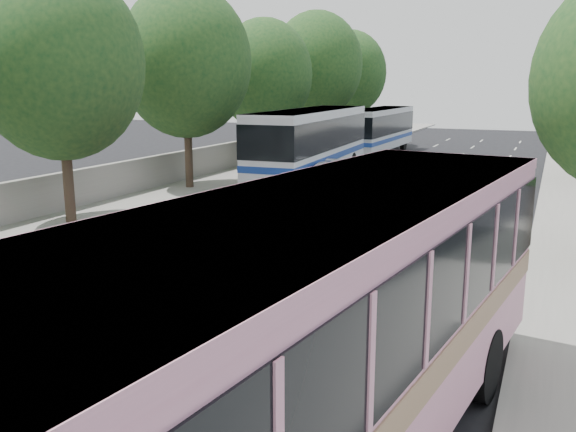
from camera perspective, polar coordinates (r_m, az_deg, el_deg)
The scene contains 14 objects.
ground at distance 13.28m, azimuth -10.11°, elevation -9.69°, with size 120.00×120.00×0.00m, color black.
sidewalk_left at distance 34.25m, azimuth -3.46°, elevation 4.12°, with size 4.00×90.00×0.15m, color #9E998E.
low_wall at distance 35.00m, azimuth -6.11°, elevation 5.61°, with size 0.30×90.00×1.50m, color #9E998E.
tree_left_b at distance 22.30m, azimuth -20.63°, elevation 13.81°, with size 5.70×5.70×8.88m.
tree_left_c at distance 28.74m, azimuth -9.52°, elevation 14.51°, with size 6.00×6.00×9.35m.
tree_left_d at distance 35.66m, azimuth -2.15°, elevation 13.41°, with size 5.52×5.52×8.60m.
tree_left_e at distance 42.99m, azimuth 2.75°, elevation 14.27°, with size 6.30×6.30×9.82m.
tree_left_f at distance 50.59m, azimuth 5.86°, elevation 13.44°, with size 5.88×5.88×9.16m.
pink_bus at distance 7.16m, azimuth 1.77°, elevation -9.56°, with size 4.43×11.68×3.63m.
pink_taxi at distance 19.39m, azimuth -2.98°, elevation -0.01°, with size 1.90×4.72×1.61m, color #FA1563.
white_pickup at distance 27.23m, azimuth 3.72°, elevation 3.38°, with size 2.02×4.98×1.44m, color white.
tour_coach_front at distance 31.40m, azimuth 2.16°, elevation 7.28°, with size 3.26×12.29×3.64m.
tour_coach_rear at distance 43.88m, azimuth 8.47°, elevation 8.25°, with size 2.50×10.83×3.23m.
taxi_roof_sign at distance 19.22m, azimuth -3.01°, elevation 2.59°, with size 0.55×0.18×0.18m, color silver.
Camera 1 is at (6.97, -10.17, 4.93)m, focal length 38.00 mm.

